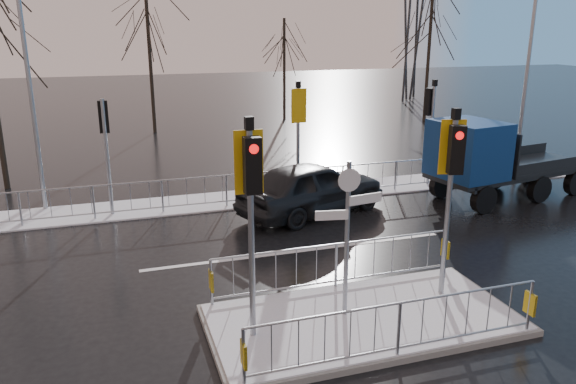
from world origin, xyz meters
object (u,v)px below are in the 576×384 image
object	(u,v)px
traffic_island	(362,305)
flatbed_truck	(486,158)
car_far_lane	(312,188)
street_lamp_right	(530,59)
street_lamp_left	(29,64)

from	to	relation	value
traffic_island	flatbed_truck	world-z (taller)	traffic_island
car_far_lane	street_lamp_right	world-z (taller)	street_lamp_right
traffic_island	street_lamp_right	bearing A→B (deg)	38.73
traffic_island	street_lamp_left	xyz separation A→B (m)	(-6.42, 9.49, 4.10)
traffic_island	car_far_lane	world-z (taller)	traffic_island
traffic_island	street_lamp_left	world-z (taller)	street_lamp_left
traffic_island	flatbed_truck	bearing A→B (deg)	39.98
flatbed_truck	street_lamp_right	distance (m)	5.16
car_far_lane	street_lamp_left	bearing A→B (deg)	49.30
street_lamp_left	flatbed_truck	bearing A→B (deg)	-14.41
street_lamp_left	car_far_lane	bearing A→B (deg)	-20.61
traffic_island	car_far_lane	bearing A→B (deg)	78.14
flatbed_truck	street_lamp_left	world-z (taller)	street_lamp_left
car_far_lane	flatbed_truck	size ratio (longest dim) A/B	0.79
car_far_lane	flatbed_truck	distance (m)	5.84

